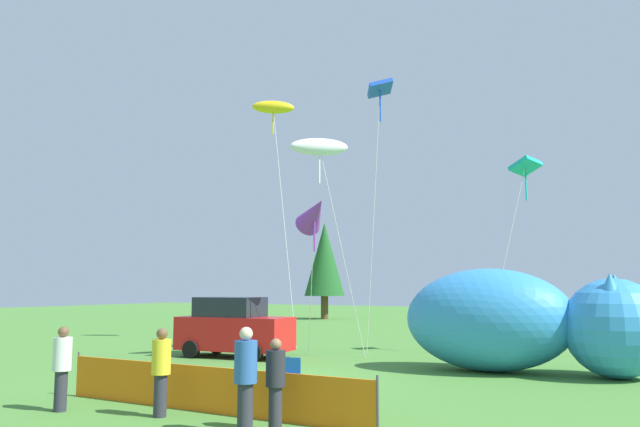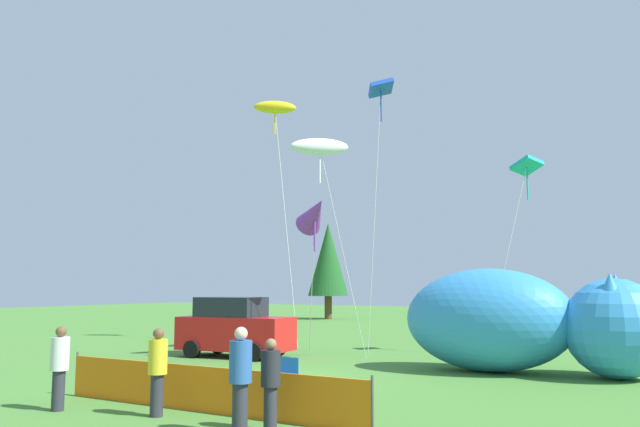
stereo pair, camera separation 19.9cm
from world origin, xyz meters
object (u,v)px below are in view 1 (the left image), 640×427
parked_car (234,328)px  inflatable_cat (522,324)px  spectator_in_yellow_shirt (161,368)px  kite_teal_diamond (525,170)px  kite_blue_box (380,94)px  folding_chair (290,374)px  kite_white_ghost (320,147)px  spectator_in_black_shirt (246,375)px  kite_purple_delta (314,213)px  kite_yellow_hero (273,108)px  spectator_in_white_shirt (276,380)px  spectator_in_grey_shirt (62,365)px

parked_car → inflatable_cat: bearing=-1.9°
spectator_in_yellow_shirt → kite_teal_diamond: bearing=74.5°
kite_blue_box → kite_teal_diamond: bearing=29.3°
folding_chair → kite_white_ghost: size_ratio=0.11×
spectator_in_black_shirt → kite_purple_delta: bearing=113.5°
kite_purple_delta → spectator_in_black_shirt: bearing=-66.5°
inflatable_cat → spectator_in_yellow_shirt: size_ratio=4.35×
spectator_in_yellow_shirt → kite_yellow_hero: kite_yellow_hero is taller
inflatable_cat → kite_yellow_hero: (-12.04, 4.72, 9.42)m
parked_car → spectator_in_black_shirt: bearing=-58.1°
parked_car → kite_yellow_hero: size_ratio=0.37×
folding_chair → spectator_in_white_shirt: 3.48m
spectator_in_yellow_shirt → kite_yellow_hero: size_ratio=0.15×
spectator_in_black_shirt → kite_purple_delta: kite_purple_delta is taller
folding_chair → inflatable_cat: 7.62m
folding_chair → spectator_in_black_shirt: (1.37, -3.55, 0.48)m
inflatable_cat → spectator_in_yellow_shirt: bearing=-120.9°
spectator_in_yellow_shirt → kite_purple_delta: (-1.64, 8.70, 4.02)m
spectator_in_grey_shirt → kite_blue_box: size_ratio=0.16×
folding_chair → spectator_in_white_shirt: size_ratio=0.54×
spectator_in_yellow_shirt → kite_blue_box: 14.93m
parked_car → kite_white_ghost: size_ratio=0.54×
inflatable_cat → spectator_in_black_shirt: inflatable_cat is taller
spectator_in_white_shirt → kite_purple_delta: (-4.22, 8.56, 4.08)m
kite_teal_diamond → inflatable_cat: bearing=-81.5°
kite_white_ghost → kite_purple_delta: bearing=-73.0°
spectator_in_black_shirt → kite_yellow_hero: kite_yellow_hero is taller
folding_chair → kite_yellow_hero: size_ratio=0.08×
kite_teal_diamond → folding_chair: bearing=-105.2°
kite_yellow_hero → kite_white_ghost: kite_yellow_hero is taller
spectator_in_black_shirt → kite_white_ghost: (-4.16, 9.79, 6.38)m
kite_white_ghost → kite_blue_box: size_ratio=0.76×
kite_white_ghost → kite_blue_box: bearing=65.0°
spectator_in_white_shirt → kite_purple_delta: 10.38m
spectator_in_black_shirt → kite_white_ghost: bearing=113.0°
spectator_in_black_shirt → kite_teal_diamond: kite_teal_diamond is taller
kite_blue_box → kite_purple_delta: kite_blue_box is taller
kite_teal_diamond → spectator_in_grey_shirt: bearing=-112.1°
kite_yellow_hero → kite_blue_box: 7.08m
parked_car → inflatable_cat: inflatable_cat is taller
kite_white_ghost → spectator_in_white_shirt: bearing=-64.4°
spectator_in_yellow_shirt → kite_teal_diamond: 16.31m
spectator_in_grey_shirt → folding_chair: bearing=51.0°
inflatable_cat → spectator_in_white_shirt: (-2.21, -9.55, -0.54)m
kite_yellow_hero → kite_white_ghost: (5.38, -4.98, -3.46)m
spectator_in_grey_shirt → kite_yellow_hero: size_ratio=0.15×
spectator_in_grey_shirt → kite_blue_box: bearing=83.4°
spectator_in_white_shirt → kite_blue_box: bearing=105.4°
inflatable_cat → kite_yellow_hero: size_ratio=0.65×
kite_blue_box → spectator_in_yellow_shirt: bearing=-86.8°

